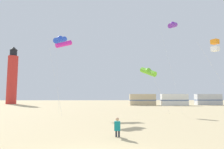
# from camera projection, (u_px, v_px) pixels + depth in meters

# --- Properties ---
(kite_flyer_standing) EXTENTS (0.37, 0.53, 1.16)m
(kite_flyer_standing) POSITION_uv_depth(u_px,v_px,m) (117.00, 127.00, 11.63)
(kite_flyer_standing) COLOR #147F84
(kite_flyer_standing) RESTS_ON ground
(kite_tube_blue) EXTENTS (2.16, 2.71, 10.24)m
(kite_tube_blue) POSITION_uv_depth(u_px,v_px,m) (60.00, 40.00, 25.99)
(kite_tube_blue) COLOR silver
(kite_tube_blue) RESTS_ON ground
(kite_tube_magenta) EXTENTS (2.44, 2.13, 10.64)m
(kite_tube_magenta) POSITION_uv_depth(u_px,v_px,m) (64.00, 44.00, 29.67)
(kite_tube_magenta) COLOR silver
(kite_tube_magenta) RESTS_ON ground
(kite_tube_lime) EXTENTS (3.66, 3.87, 6.25)m
(kite_tube_lime) POSITION_uv_depth(u_px,v_px,m) (148.00, 72.00, 26.76)
(kite_tube_lime) COLOR silver
(kite_tube_lime) RESTS_ON ground
(kite_box_orange) EXTENTS (3.50, 2.74, 7.83)m
(kite_box_orange) POSITION_uv_depth(u_px,v_px,m) (215.00, 45.00, 19.69)
(kite_box_orange) COLOR silver
(kite_box_orange) RESTS_ON ground
(kite_tube_violet) EXTENTS (3.16, 3.30, 13.40)m
(kite_tube_violet) POSITION_uv_depth(u_px,v_px,m) (173.00, 25.00, 29.76)
(kite_tube_violet) COLOR silver
(kite_tube_violet) RESTS_ON ground
(lighthouse_distant) EXTENTS (2.80, 2.80, 16.80)m
(lighthouse_distant) POSITION_uv_depth(u_px,v_px,m) (12.00, 77.00, 59.29)
(lighthouse_distant) COLOR red
(lighthouse_distant) RESTS_ON ground
(rv_van_tan) EXTENTS (6.53, 2.59, 2.80)m
(rv_van_tan) POSITION_uv_depth(u_px,v_px,m) (142.00, 100.00, 51.12)
(rv_van_tan) COLOR #C6B28C
(rv_van_tan) RESTS_ON ground
(rv_van_white) EXTENTS (6.62, 2.88, 2.80)m
(rv_van_white) POSITION_uv_depth(u_px,v_px,m) (174.00, 100.00, 50.25)
(rv_van_white) COLOR white
(rv_van_white) RESTS_ON ground
(rv_van_silver) EXTENTS (6.54, 2.63, 2.80)m
(rv_van_silver) POSITION_uv_depth(u_px,v_px,m) (208.00, 100.00, 52.86)
(rv_van_silver) COLOR #B7BABF
(rv_van_silver) RESTS_ON ground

